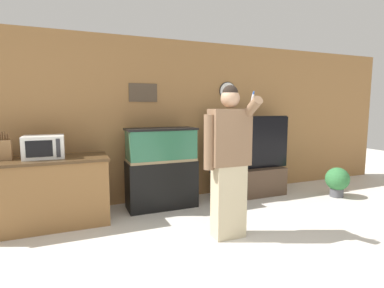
{
  "coord_description": "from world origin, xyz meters",
  "views": [
    {
      "loc": [
        -1.18,
        -1.6,
        1.53
      ],
      "look_at": [
        0.28,
        1.96,
        1.05
      ],
      "focal_mm": 28.0,
      "sensor_mm": 36.0,
      "label": 1
    }
  ],
  "objects": [
    {
      "name": "knife_block",
      "position": [
        -1.92,
        2.62,
        1.01
      ],
      "size": [
        0.15,
        0.11,
        0.35
      ],
      "color": "olive",
      "rests_on": "counter_island"
    },
    {
      "name": "potted_plant",
      "position": [
        3.01,
        2.06,
        0.29
      ],
      "size": [
        0.39,
        0.39,
        0.51
      ],
      "color": "#4C4C51",
      "rests_on": "ground_plane"
    },
    {
      "name": "tv_on_stand",
      "position": [
        1.65,
        2.67,
        0.4
      ],
      "size": [
        1.52,
        0.4,
        1.38
      ],
      "color": "#4C3828",
      "rests_on": "ground_plane"
    },
    {
      "name": "person_standing",
      "position": [
        0.5,
        1.37,
        0.92
      ],
      "size": [
        0.56,
        0.42,
        1.77
      ],
      "color": "#BCAD89",
      "rests_on": "ground_plane"
    },
    {
      "name": "wall_back_paneled",
      "position": [
        0.0,
        3.11,
        1.3
      ],
      "size": [
        10.0,
        0.08,
        2.6
      ],
      "color": "olive",
      "rests_on": "ground_plane"
    },
    {
      "name": "aquarium_on_stand",
      "position": [
        0.08,
        2.69,
        0.61
      ],
      "size": [
        1.04,
        0.45,
        1.22
      ],
      "color": "black",
      "rests_on": "ground_plane"
    },
    {
      "name": "microwave",
      "position": [
        -1.49,
        2.6,
        1.03
      ],
      "size": [
        0.48,
        0.39,
        0.29
      ],
      "color": "white",
      "rests_on": "counter_island"
    },
    {
      "name": "counter_island",
      "position": [
        -1.53,
        2.55,
        0.44
      ],
      "size": [
        1.6,
        0.68,
        0.88
      ],
      "color": "brown",
      "rests_on": "ground_plane"
    }
  ]
}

